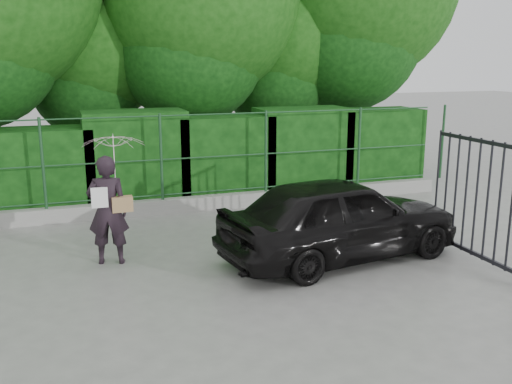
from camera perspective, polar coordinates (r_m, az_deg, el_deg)
name	(u,v)px	position (r m, az deg, el deg)	size (l,w,h in m)	color
ground	(192,299)	(7.95, -6.45, -10.55)	(80.00, 80.00, 0.00)	gray
kerb	(144,208)	(12.10, -11.14, -1.58)	(14.00, 0.25, 0.30)	#9E9E99
fence	(152,158)	(11.91, -10.31, 3.39)	(14.13, 0.06, 1.80)	#1C4524
hedge	(129,159)	(12.88, -12.54, 3.20)	(14.20, 1.20, 2.23)	black
gate	(511,200)	(9.07, 24.14, -0.72)	(0.22, 2.33, 2.36)	#222227
woman	(112,180)	(9.16, -14.18, 1.22)	(0.99, 0.98, 2.06)	black
car	(340,218)	(9.30, 8.44, -2.55)	(1.62, 4.03, 1.37)	black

